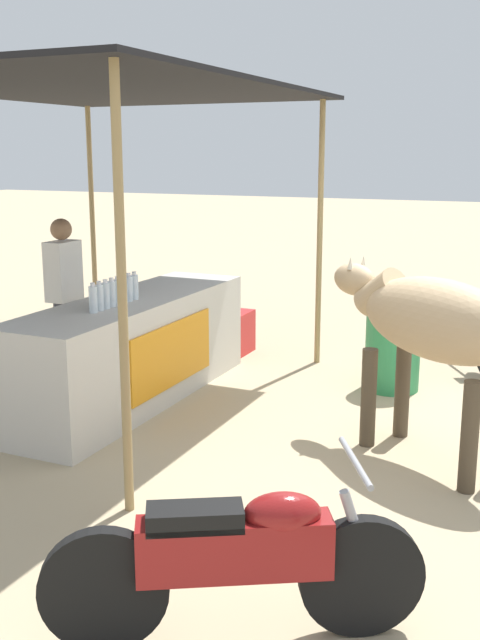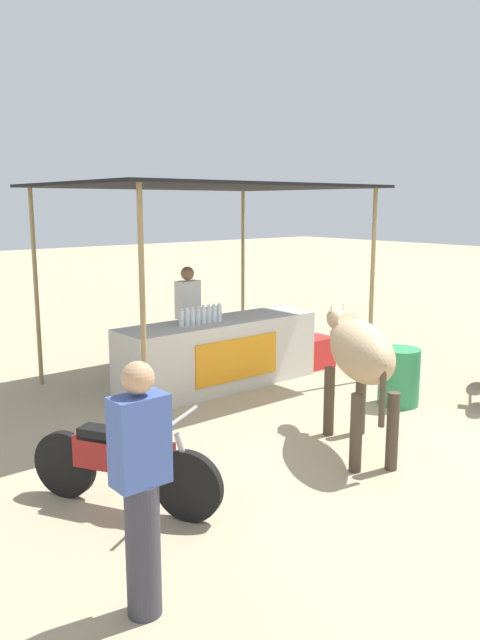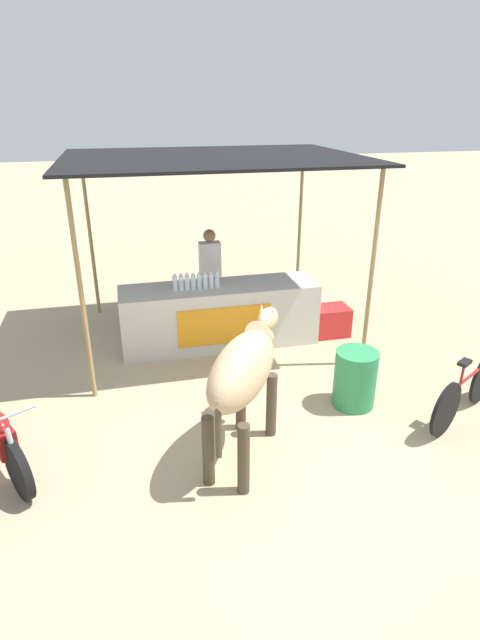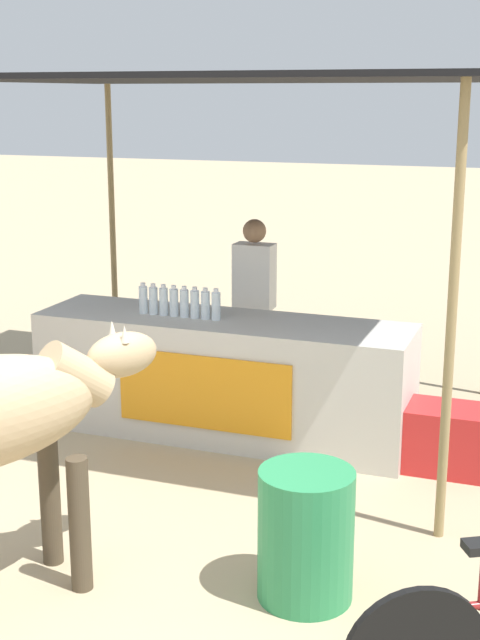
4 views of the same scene
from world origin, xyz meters
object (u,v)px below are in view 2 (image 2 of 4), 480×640
object	(u,v)px
stall_counter	(219,354)
cow	(359,354)
motorcycle_parked	(126,461)
vendor_behind_counter	(188,320)
water_barrel	(399,377)
passerby_on_street	(141,488)
cooler_box	(313,352)

from	to	relation	value
stall_counter	cow	distance (m)	2.78
stall_counter	motorcycle_parked	distance (m)	3.64
vendor_behind_counter	water_barrel	world-z (taller)	vendor_behind_counter
passerby_on_street	motorcycle_parked	bearing A→B (deg)	64.80
vendor_behind_counter	cow	size ratio (longest dim) A/B	0.95
cow	stall_counter	bearing A→B (deg)	84.26
motorcycle_parked	water_barrel	bearing A→B (deg)	3.24
stall_counter	cow	bearing A→B (deg)	-95.74
cooler_box	motorcycle_parked	xyz separation A→B (m)	(-4.60, -2.23, 0.19)
vendor_behind_counter	motorcycle_parked	bearing A→B (deg)	-132.24
stall_counter	cow	world-z (taller)	cow
stall_counter	water_barrel	distance (m)	2.46
stall_counter	vendor_behind_counter	xyz separation A→B (m)	(-0.00, 0.75, 0.37)
vendor_behind_counter	passerby_on_street	xyz separation A→B (m)	(-3.40, -4.37, 0.00)
vendor_behind_counter	cow	bearing A→B (deg)	-94.42
vendor_behind_counter	cooler_box	world-z (taller)	vendor_behind_counter
vendor_behind_counter	water_barrel	size ratio (longest dim) A/B	2.24
vendor_behind_counter	motorcycle_parked	xyz separation A→B (m)	(-2.79, -3.08, -0.42)
water_barrel	cow	distance (m)	1.81
water_barrel	passerby_on_street	bearing A→B (deg)	-162.01
stall_counter	water_barrel	world-z (taller)	stall_counter
cooler_box	water_barrel	distance (m)	2.06
vendor_behind_counter	motorcycle_parked	world-z (taller)	vendor_behind_counter
cow	motorcycle_parked	world-z (taller)	cow
cow	passerby_on_street	world-z (taller)	passerby_on_street
stall_counter	vendor_behind_counter	size ratio (longest dim) A/B	1.82
water_barrel	motorcycle_parked	distance (m)	4.10
stall_counter	cooler_box	xyz separation A→B (m)	(1.80, -0.10, -0.24)
cooler_box	cow	xyz separation A→B (m)	(-2.07, -2.61, 0.79)
motorcycle_parked	cow	bearing A→B (deg)	-8.59
cow	passerby_on_street	distance (m)	3.27
cow	motorcycle_parked	size ratio (longest dim) A/B	1.08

